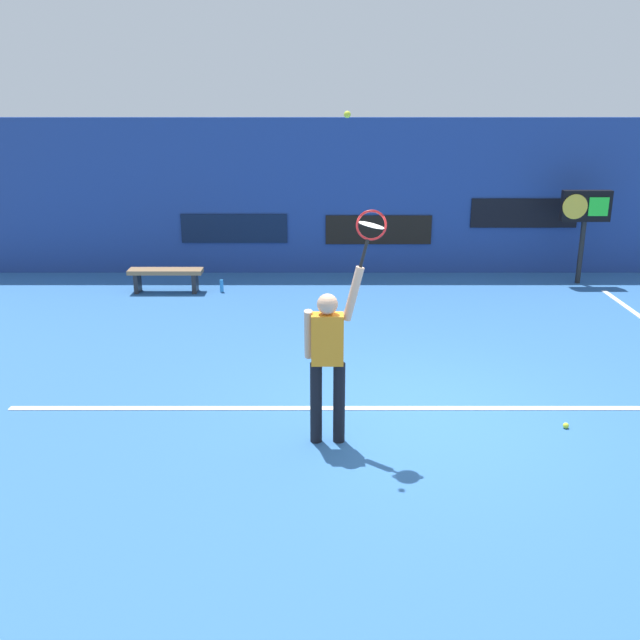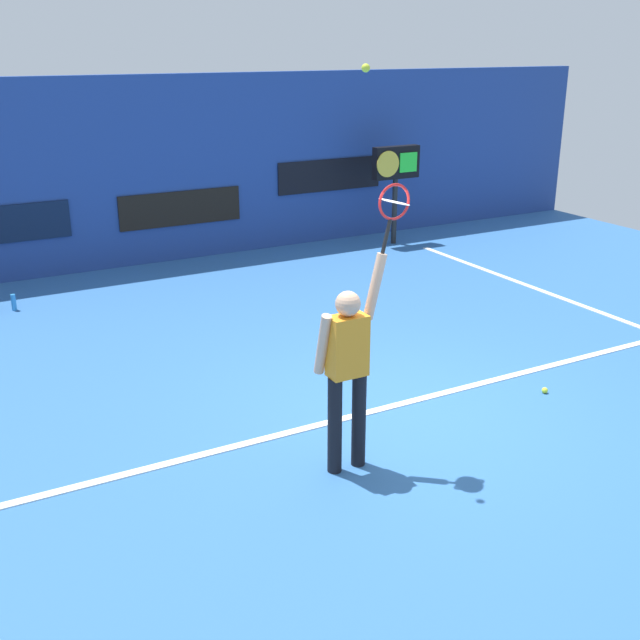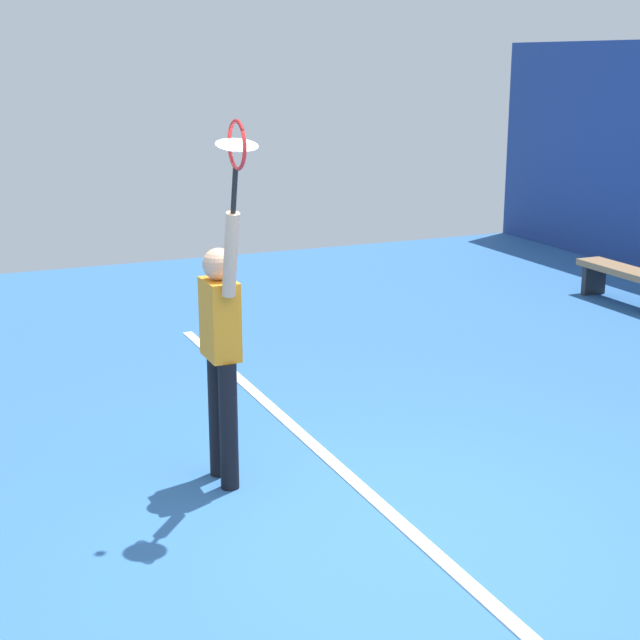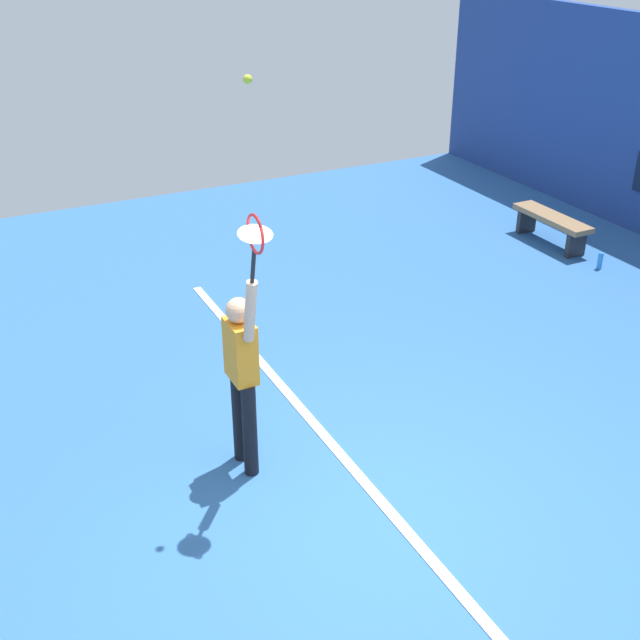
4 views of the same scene
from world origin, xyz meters
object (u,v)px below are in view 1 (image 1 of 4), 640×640
object	(u,v)px
tennis_ball	(349,114)
scoreboard_clock	(587,211)
tennis_player	(329,355)
tennis_racket	(372,229)
court_bench	(168,275)
water_bottle	(223,286)
spare_ball	(568,426)

from	to	relation	value
tennis_ball	scoreboard_clock	distance (m)	8.55
tennis_player	tennis_ball	xyz separation A→B (m)	(0.18, 0.08, 2.46)
tennis_racket	scoreboard_clock	size ratio (longest dim) A/B	0.34
tennis_racket	court_bench	bearing A→B (deg)	119.37
scoreboard_clock	tennis_racket	bearing A→B (deg)	-124.42
tennis_racket	water_bottle	size ratio (longest dim) A/B	2.61
court_bench	tennis_ball	bearing A→B (deg)	-62.04
tennis_player	spare_ball	distance (m)	2.92
tennis_racket	scoreboard_clock	bearing A→B (deg)	55.58
court_bench	water_bottle	distance (m)	1.08
tennis_player	tennis_ball	world-z (taller)	tennis_ball
tennis_racket	court_bench	size ratio (longest dim) A/B	0.45
scoreboard_clock	spare_ball	bearing A→B (deg)	-109.89
scoreboard_clock	court_bench	distance (m)	8.21
tennis_racket	water_bottle	distance (m)	6.95
tennis_ball	tennis_player	bearing A→B (deg)	-155.38
scoreboard_clock	tennis_player	bearing A→B (deg)	-126.81
tennis_racket	spare_ball	distance (m)	3.30
tennis_racket	tennis_ball	distance (m)	1.13
court_bench	spare_ball	distance (m)	8.19
spare_ball	tennis_player	bearing A→B (deg)	-173.59
court_bench	spare_ball	size ratio (longest dim) A/B	20.59
tennis_racket	scoreboard_clock	xyz separation A→B (m)	(4.66, 6.80, -0.92)
court_bench	water_bottle	world-z (taller)	court_bench
water_bottle	court_bench	bearing A→B (deg)	180.00
tennis_racket	tennis_player	bearing A→B (deg)	179.43
spare_ball	tennis_racket	bearing A→B (deg)	-172.32
scoreboard_clock	water_bottle	bearing A→B (deg)	-174.53
tennis_racket	court_bench	world-z (taller)	tennis_racket
scoreboard_clock	court_bench	xyz separation A→B (m)	(-8.11, -0.67, -1.11)
tennis_player	tennis_ball	distance (m)	2.47
tennis_ball	water_bottle	bearing A→B (deg)	109.60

